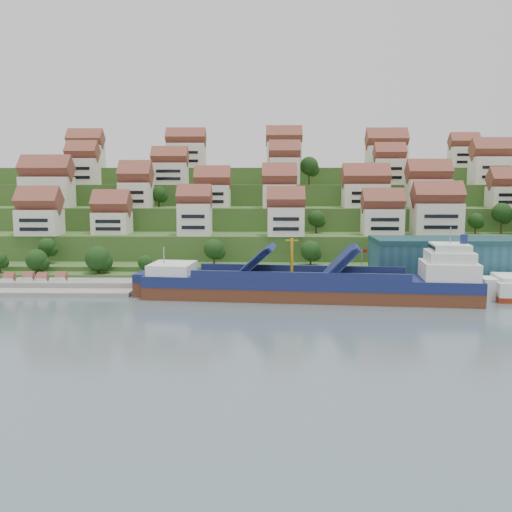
{
  "coord_description": "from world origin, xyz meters",
  "views": [
    {
      "loc": [
        -4.07,
        -123.24,
        25.7
      ],
      "look_at": [
        -7.03,
        14.0,
        8.0
      ],
      "focal_mm": 40.0,
      "sensor_mm": 36.0,
      "label": 1
    }
  ],
  "objects": [
    {
      "name": "hillside_village",
      "position": [
        1.3,
        60.91,
        24.57
      ],
      "size": [
        161.49,
        63.25,
        29.27
      ],
      "color": "silver",
      "rests_on": "ground"
    },
    {
      "name": "cargo_ship",
      "position": [
        6.91,
        1.0,
        3.12
      ],
      "size": [
        73.8,
        18.51,
        16.14
      ],
      "rotation": [
        0.0,
        0.0,
        -0.1
      ],
      "color": "#592D1B",
      "rests_on": "ground"
    },
    {
      "name": "quay",
      "position": [
        20.0,
        15.0,
        1.1
      ],
      "size": [
        180.0,
        14.0,
        2.2
      ],
      "primitive_type": "cube",
      "color": "gray",
      "rests_on": "ground"
    },
    {
      "name": "pebble_beach",
      "position": [
        -58.0,
        12.0,
        0.5
      ],
      "size": [
        45.0,
        20.0,
        1.0
      ],
      "primitive_type": "cube",
      "color": "gray",
      "rests_on": "ground"
    },
    {
      "name": "ground",
      "position": [
        0.0,
        0.0,
        0.0
      ],
      "size": [
        300.0,
        300.0,
        0.0
      ],
      "primitive_type": "plane",
      "color": "slate",
      "rests_on": "ground"
    },
    {
      "name": "beach_huts",
      "position": [
        -60.0,
        10.75,
        2.1
      ],
      "size": [
        14.4,
        3.7,
        2.2
      ],
      "color": "white",
      "rests_on": "pebble_beach"
    },
    {
      "name": "hillside_trees",
      "position": [
        -9.43,
        43.95,
        16.62
      ],
      "size": [
        140.86,
        62.72,
        31.09
      ],
      "color": "#1A3D14",
      "rests_on": "ground"
    },
    {
      "name": "hillside",
      "position": [
        0.0,
        103.55,
        10.66
      ],
      "size": [
        260.0,
        128.0,
        31.0
      ],
      "color": "#2D4C1E",
      "rests_on": "ground"
    },
    {
      "name": "flagpole",
      "position": [
        18.11,
        10.0,
        6.88
      ],
      "size": [
        1.28,
        0.16,
        8.0
      ],
      "color": "gray",
      "rests_on": "quay"
    },
    {
      "name": "warehouse",
      "position": [
        52.0,
        17.0,
        7.2
      ],
      "size": [
        60.0,
        15.0,
        10.0
      ],
      "primitive_type": "cube",
      "color": "#214C5B",
      "rests_on": "quay"
    }
  ]
}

